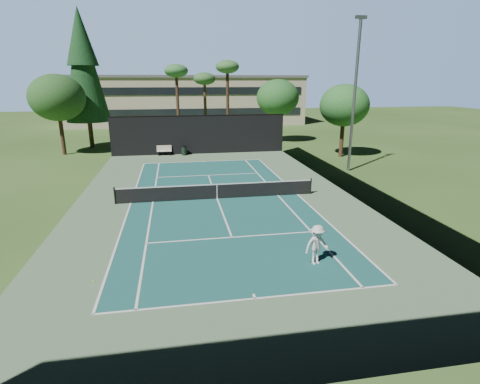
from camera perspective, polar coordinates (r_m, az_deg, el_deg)
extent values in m
plane|color=#345921|center=(24.53, -3.51, -1.05)|extent=(160.00, 160.00, 0.00)
cube|color=#597955|center=(24.53, -3.51, -1.04)|extent=(18.00, 32.00, 0.01)
cube|color=#1B5752|center=(24.52, -3.51, -1.02)|extent=(10.97, 23.77, 0.01)
cube|color=white|center=(13.79, 2.32, -15.91)|extent=(10.97, 0.10, 0.01)
cube|color=white|center=(35.99, -5.66, 4.65)|extent=(10.97, 0.10, 0.01)
cube|color=white|center=(18.57, -1.25, -6.91)|extent=(8.23, 0.10, 0.01)
cube|color=white|center=(30.65, -4.86, 2.57)|extent=(8.23, 0.10, 0.01)
cube|color=white|center=(24.57, -16.32, -1.63)|extent=(0.10, 23.77, 0.01)
cube|color=white|center=(25.67, 8.75, -0.36)|extent=(0.10, 23.77, 0.01)
cube|color=white|center=(24.44, -13.14, -1.48)|extent=(0.10, 23.77, 0.01)
cube|color=white|center=(25.28, 5.80, -0.52)|extent=(0.10, 23.77, 0.01)
cube|color=white|center=(24.52, -3.51, -1.01)|extent=(0.10, 12.80, 0.01)
cube|color=white|center=(13.91, 2.19, -15.58)|extent=(0.10, 0.30, 0.01)
cube|color=white|center=(35.84, -5.64, 4.60)|extent=(0.10, 0.30, 0.01)
cylinder|color=black|center=(24.54, -18.54, -0.55)|extent=(0.10, 0.10, 1.10)
cylinder|color=black|center=(25.83, 10.73, 0.87)|extent=(0.10, 0.10, 1.10)
cube|color=black|center=(24.38, -3.53, 0.07)|extent=(12.80, 0.02, 0.92)
cube|color=white|center=(24.25, -3.55, 1.17)|extent=(12.80, 0.04, 0.07)
cube|color=white|center=(24.38, -3.53, 0.07)|extent=(0.05, 0.03, 0.92)
cube|color=black|center=(39.69, -6.21, 8.66)|extent=(18.00, 0.04, 4.00)
cube|color=black|center=(9.39, 8.04, -18.89)|extent=(18.00, 0.04, 4.00)
cube|color=black|center=(26.50, 16.19, 4.13)|extent=(0.04, 32.00, 4.00)
cube|color=black|center=(24.73, -24.81, 2.38)|extent=(0.04, 32.00, 4.00)
cube|color=black|center=(39.47, -6.30, 11.53)|extent=(18.00, 0.06, 0.06)
imported|color=silver|center=(16.06, 11.66, -7.87)|extent=(1.23, 0.87, 1.73)
sphere|color=#E2ED36|center=(15.83, -21.39, -12.51)|extent=(0.06, 0.06, 0.06)
sphere|color=#CAE634|center=(26.24, -7.60, 0.08)|extent=(0.06, 0.06, 0.06)
sphere|color=#B0D02F|center=(26.38, -4.08, 0.30)|extent=(0.07, 0.07, 0.07)
sphere|color=#C1D630|center=(29.70, -15.91, 1.56)|extent=(0.08, 0.08, 0.08)
cube|color=beige|center=(39.56, -11.47, 6.12)|extent=(1.50, 0.45, 0.05)
cube|color=beige|center=(39.71, -11.49, 6.60)|extent=(1.50, 0.06, 0.55)
cube|color=black|center=(39.63, -12.32, 5.74)|extent=(0.06, 0.40, 0.42)
cube|color=black|center=(39.59, -10.58, 5.83)|extent=(0.06, 0.40, 0.42)
cylinder|color=black|center=(39.30, -8.51, 6.20)|extent=(0.52, 0.52, 0.90)
cylinder|color=black|center=(39.22, -8.54, 6.88)|extent=(0.56, 0.56, 0.05)
cylinder|color=#4C3820|center=(46.56, -21.79, 8.51)|extent=(0.50, 0.50, 3.60)
cone|color=#153A19|center=(46.25, -22.78, 17.34)|extent=(4.80, 4.80, 12.00)
cone|color=#153A1A|center=(46.45, -23.22, 21.02)|extent=(3.30, 3.30, 6.00)
cylinder|color=#462D1E|center=(47.35, -9.45, 12.58)|extent=(0.36, 0.36, 8.55)
ellipsoid|color=#2F6A31|center=(47.25, -9.70, 17.75)|extent=(2.80, 2.80, 1.54)
cylinder|color=#4B3520|center=(49.53, -5.31, 12.38)|extent=(0.36, 0.36, 7.65)
ellipsoid|color=#2E5C29|center=(49.40, -5.43, 16.80)|extent=(2.80, 2.80, 1.54)
cylinder|color=#41281C|center=(46.79, -1.89, 13.02)|extent=(0.36, 0.36, 9.00)
ellipsoid|color=#35652D|center=(46.72, -1.94, 18.53)|extent=(2.80, 2.80, 1.54)
cylinder|color=#40271B|center=(47.28, 5.64, 9.65)|extent=(0.40, 0.40, 3.52)
ellipsoid|color=#235B23|center=(46.98, 5.77, 14.11)|extent=(5.12, 5.12, 4.35)
cylinder|color=#4B3020|center=(39.35, 15.22, 7.59)|extent=(0.40, 0.40, 3.30)
ellipsoid|color=#266327|center=(38.99, 15.61, 12.60)|extent=(4.80, 4.80, 4.08)
cylinder|color=#482F1E|center=(43.17, -25.44, 7.63)|extent=(0.40, 0.40, 3.74)
ellipsoid|color=#255220|center=(42.84, -26.10, 12.78)|extent=(5.44, 5.44, 4.62)
cube|color=#BBAC91|center=(69.37, -8.00, 13.63)|extent=(40.00, 12.00, 8.00)
cube|color=#59595B|center=(69.29, -8.14, 17.01)|extent=(40.50, 12.50, 0.40)
cube|color=black|center=(63.44, -7.73, 11.92)|extent=(38.00, 0.15, 1.20)
cube|color=black|center=(63.26, -7.85, 14.99)|extent=(38.00, 0.15, 1.20)
cylinder|color=gray|center=(32.68, 17.00, 13.41)|extent=(0.24, 0.24, 12.00)
cube|color=gray|center=(32.98, 17.97, 24.02)|extent=(0.90, 0.25, 0.25)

